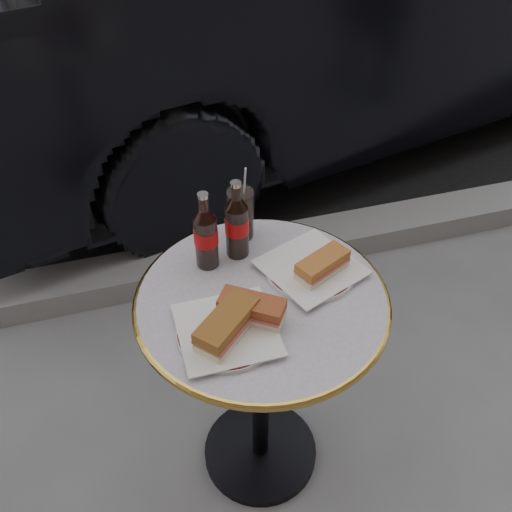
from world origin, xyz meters
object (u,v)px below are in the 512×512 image
object	(u,v)px
plate_left	(227,332)
cola_glass	(241,214)
cola_bottle_right	(237,219)
bistro_table	(261,386)
cola_bottle_left	(205,230)
plate_right	(311,269)

from	to	relation	value
plate_left	cola_glass	world-z (taller)	cola_glass
cola_bottle_right	bistro_table	bearing A→B (deg)	-84.97
plate_left	cola_bottle_left	world-z (taller)	cola_bottle_left
bistro_table	cola_glass	xyz separation A→B (m)	(0.01, 0.24, 0.44)
bistro_table	cola_bottle_right	size ratio (longest dim) A/B	3.29
plate_right	cola_bottle_left	xyz separation A→B (m)	(-0.24, 0.10, 0.10)
plate_right	cola_glass	bearing A→B (deg)	125.14
bistro_table	plate_left	world-z (taller)	plate_left
plate_right	cola_glass	xyz separation A→B (m)	(-0.13, 0.19, 0.07)
plate_right	cola_bottle_right	size ratio (longest dim) A/B	1.03
bistro_table	plate_right	world-z (taller)	plate_right
cola_bottle_right	cola_glass	size ratio (longest dim) A/B	1.54
cola_bottle_left	cola_bottle_right	bearing A→B (deg)	12.52
plate_left	plate_right	world-z (taller)	same
cola_bottle_left	cola_glass	xyz separation A→B (m)	(0.11, 0.09, -0.04)
bistro_table	plate_right	distance (m)	0.40
plate_right	cola_glass	distance (m)	0.24
plate_right	bistro_table	bearing A→B (deg)	-160.54
plate_right	cola_glass	size ratio (longest dim) A/B	1.59
plate_right	cola_bottle_left	bearing A→B (deg)	157.47
cola_bottle_left	plate_right	bearing A→B (deg)	-22.53
cola_bottle_left	cola_glass	size ratio (longest dim) A/B	1.52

